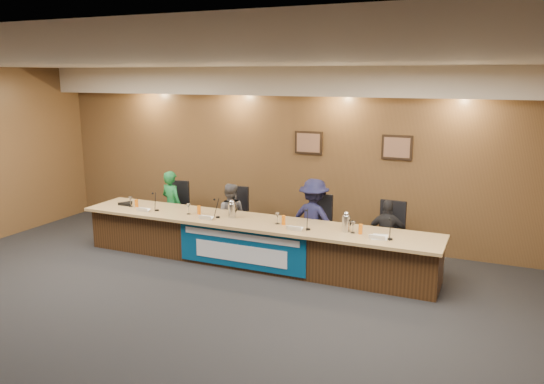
{
  "coord_description": "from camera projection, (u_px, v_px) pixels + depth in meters",
  "views": [
    {
      "loc": [
        3.67,
        -5.1,
        3.06
      ],
      "look_at": [
        0.27,
        2.62,
        1.19
      ],
      "focal_mm": 35.0,
      "sensor_mm": 36.0,
      "label": 1
    }
  ],
  "objects": [
    {
      "name": "floor",
      "position": [
        169.0,
        323.0,
        6.66
      ],
      "size": [
        10.0,
        10.0,
        0.0
      ],
      "primitive_type": "plane",
      "color": "black",
      "rests_on": "ground"
    },
    {
      "name": "ceiling",
      "position": [
        157.0,
        62.0,
        5.97
      ],
      "size": [
        10.0,
        8.0,
        0.04
      ],
      "primitive_type": "cube",
      "color": "silver",
      "rests_on": "wall_back"
    },
    {
      "name": "wall_back",
      "position": [
        289.0,
        155.0,
        9.89
      ],
      "size": [
        10.0,
        0.04,
        3.2
      ],
      "primitive_type": "cube",
      "color": "brown",
      "rests_on": "floor"
    },
    {
      "name": "soffit",
      "position": [
        284.0,
        81.0,
        9.38
      ],
      "size": [
        10.0,
        0.5,
        0.5
      ],
      "primitive_type": "cube",
      "color": "beige",
      "rests_on": "wall_back"
    },
    {
      "name": "dais_body",
      "position": [
        252.0,
        243.0,
        8.73
      ],
      "size": [
        6.0,
        0.8,
        0.7
      ],
      "primitive_type": "cube",
      "color": "#382210",
      "rests_on": "floor"
    },
    {
      "name": "dais_top",
      "position": [
        250.0,
        222.0,
        8.61
      ],
      "size": [
        6.1,
        0.95,
        0.05
      ],
      "primitive_type": "cube",
      "color": "#A58454",
      "rests_on": "dais_body"
    },
    {
      "name": "banner",
      "position": [
        241.0,
        248.0,
        8.36
      ],
      "size": [
        2.2,
        0.02,
        0.65
      ],
      "primitive_type": "cube",
      "color": "navy",
      "rests_on": "dais_body"
    },
    {
      "name": "banner_text_upper",
      "position": [
        240.0,
        237.0,
        8.3
      ],
      "size": [
        2.0,
        0.01,
        0.1
      ],
      "primitive_type": "cube",
      "color": "silver",
      "rests_on": "banner"
    },
    {
      "name": "banner_text_lower",
      "position": [
        240.0,
        254.0,
        8.36
      ],
      "size": [
        1.6,
        0.01,
        0.28
      ],
      "primitive_type": "cube",
      "color": "silver",
      "rests_on": "banner"
    },
    {
      "name": "wall_photo_left",
      "position": [
        309.0,
        143.0,
        9.65
      ],
      "size": [
        0.52,
        0.04,
        0.42
      ],
      "primitive_type": "cube",
      "color": "black",
      "rests_on": "wall_back"
    },
    {
      "name": "wall_photo_right",
      "position": [
        397.0,
        147.0,
        9.02
      ],
      "size": [
        0.52,
        0.04,
        0.42
      ],
      "primitive_type": "cube",
      "color": "black",
      "rests_on": "wall_back"
    },
    {
      "name": "panelist_a",
      "position": [
        172.0,
        205.0,
        9.95
      ],
      "size": [
        0.55,
        0.43,
        1.32
      ],
      "primitive_type": "imported",
      "rotation": [
        0.0,
        0.0,
        2.87
      ],
      "color": "#125C2A",
      "rests_on": "floor"
    },
    {
      "name": "panelist_b",
      "position": [
        230.0,
        216.0,
        9.48
      ],
      "size": [
        0.68,
        0.59,
        1.18
      ],
      "primitive_type": "imported",
      "rotation": [
        0.0,
        0.0,
        3.42
      ],
      "color": "#4D4C51",
      "rests_on": "floor"
    },
    {
      "name": "panelist_c",
      "position": [
        314.0,
        220.0,
        8.83
      ],
      "size": [
        0.97,
        0.65,
        1.39
      ],
      "primitive_type": "imported",
      "rotation": [
        0.0,
        0.0,
        2.98
      ],
      "color": "#141536",
      "rests_on": "floor"
    },
    {
      "name": "panelist_d",
      "position": [
        387.0,
        235.0,
        8.37
      ],
      "size": [
        0.7,
        0.35,
        1.15
      ],
      "primitive_type": "imported",
      "rotation": [
        0.0,
        0.0,
        3.24
      ],
      "color": "black",
      "rests_on": "floor"
    },
    {
      "name": "office_chair_a",
      "position": [
        175.0,
        213.0,
        10.08
      ],
      "size": [
        0.58,
        0.58,
        0.08
      ],
      "primitive_type": "cube",
      "rotation": [
        0.0,
        0.0,
        0.23
      ],
      "color": "black",
      "rests_on": "floor"
    },
    {
      "name": "office_chair_b",
      "position": [
        233.0,
        220.0,
        9.59
      ],
      "size": [
        0.49,
        0.49,
        0.08
      ],
      "primitive_type": "cube",
      "rotation": [
        0.0,
        0.0,
        0.01
      ],
      "color": "black",
      "rests_on": "floor"
    },
    {
      "name": "office_chair_c",
      "position": [
        316.0,
        231.0,
        8.97
      ],
      "size": [
        0.5,
        0.5,
        0.08
      ],
      "primitive_type": "cube",
      "rotation": [
        0.0,
        0.0,
        -0.04
      ],
      "color": "black",
      "rests_on": "floor"
    },
    {
      "name": "office_chair_d",
      "position": [
        388.0,
        239.0,
        8.48
      ],
      "size": [
        0.51,
        0.51,
        0.08
      ],
      "primitive_type": "cube",
      "rotation": [
        0.0,
        0.0,
        -0.06
      ],
      "color": "black",
      "rests_on": "floor"
    },
    {
      "name": "nameplate_a",
      "position": [
        142.0,
        209.0,
        9.13
      ],
      "size": [
        0.24,
        0.08,
        0.1
      ],
      "primitive_type": "cube",
      "rotation": [
        0.31,
        0.0,
        0.0
      ],
      "color": "white",
      "rests_on": "dais_top"
    },
    {
      "name": "microphone_a",
      "position": [
        157.0,
        210.0,
        9.2
      ],
      "size": [
        0.07,
        0.07,
        0.02
      ],
      "primitive_type": "cylinder",
      "color": "black",
      "rests_on": "dais_top"
    },
    {
      "name": "juice_glass_a",
      "position": [
        137.0,
        204.0,
        9.38
      ],
      "size": [
        0.06,
        0.06,
        0.15
      ],
      "primitive_type": "cylinder",
      "color": "orange",
      "rests_on": "dais_top"
    },
    {
      "name": "water_glass_a",
      "position": [
        131.0,
        202.0,
        9.47
      ],
      "size": [
        0.08,
        0.08,
        0.18
      ],
      "primitive_type": "cylinder",
      "color": "silver",
      "rests_on": "dais_top"
    },
    {
      "name": "nameplate_b",
      "position": [
        205.0,
        217.0,
        8.62
      ],
      "size": [
        0.24,
        0.08,
        0.1
      ],
      "primitive_type": "cube",
      "rotation": [
        0.31,
        0.0,
        0.0
      ],
      "color": "white",
      "rests_on": "dais_top"
    },
    {
      "name": "microphone_b",
      "position": [
        218.0,
        217.0,
        8.75
      ],
      "size": [
        0.07,
        0.07,
        0.02
      ],
      "primitive_type": "cylinder",
      "color": "black",
      "rests_on": "dais_top"
    },
    {
      "name": "juice_glass_b",
      "position": [
        199.0,
        210.0,
        8.95
      ],
      "size": [
        0.06,
        0.06,
        0.15
      ],
      "primitive_type": "cylinder",
      "color": "orange",
      "rests_on": "dais_top"
    },
    {
      "name": "water_glass_b",
      "position": [
        189.0,
        209.0,
        8.96
      ],
      "size": [
        0.08,
        0.08,
        0.18
      ],
      "primitive_type": "cylinder",
      "color": "silver",
      "rests_on": "dais_top"
    },
    {
      "name": "nameplate_c",
      "position": [
        294.0,
        228.0,
        8.01
      ],
      "size": [
        0.24,
        0.08,
        0.1
      ],
      "primitive_type": "cube",
      "rotation": [
        0.31,
        0.0,
        0.0
      ],
      "color": "white",
      "rests_on": "dais_top"
    },
    {
      "name": "microphone_c",
      "position": [
        308.0,
        229.0,
        8.07
      ],
      "size": [
        0.07,
        0.07,
        0.02
      ],
      "primitive_type": "cylinder",
      "color": "black",
      "rests_on": "dais_top"
    },
    {
      "name": "juice_glass_c",
      "position": [
        284.0,
        220.0,
        8.33
      ],
      "size": [
        0.06,
        0.06,
        0.15
      ],
      "primitive_type": "cylinder",
      "color": "orange",
      "rests_on": "dais_top"
    },
    {
      "name": "water_glass_c",
      "position": [
        277.0,
        218.0,
        8.37
      ],
      "size": [
        0.08,
        0.08,
        0.18
      ],
      "primitive_type": "cylinder",
      "color": "silver",
      "rests_on": "dais_top"
    },
    {
      "name": "nameplate_d",
      "position": [
        377.0,
        237.0,
        7.57
      ],
      "size": [
        0.24,
        0.08,
        0.1
      ],
      "primitive_type": "cube",
      "rotation": [
        0.31,
        0.0,
        0.0
      ],
      "color": "white",
      "rests_on": "dais_top"
    },
    {
      "name": "microphone_d",
      "position": [
        390.0,
        239.0,
        7.58
      ],
      "size": [
        0.07,
        0.07,
        0.02
      ],
      "primitive_type": "cylinder",
      "color": "black",
      "rests_on": "dais_top"
    },
    {
      "name": "juice_glass_d",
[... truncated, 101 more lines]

